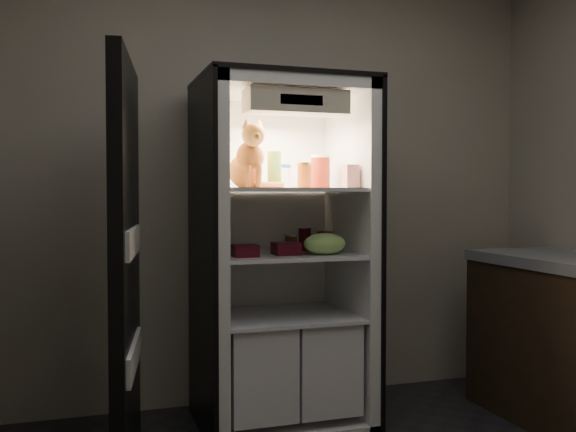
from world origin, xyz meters
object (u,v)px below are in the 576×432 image
object	(u,v)px
cream_carton	(351,176)
condiment_jar	(291,243)
refrigerator	(280,279)
soda_can_b	(322,241)
tabby_cat	(248,162)
pepper_jar	(320,172)
parmesan_shaker	(274,170)
berry_box_left	(245,251)
berry_box_right	(286,249)
soda_can_c	(327,242)
salsa_jar	(304,175)
mayo_tub	(282,176)
soda_can_a	(305,239)
grape_bag	(325,244)

from	to	relation	value
cream_carton	condiment_jar	bearing A→B (deg)	137.31
condiment_jar	refrigerator	bearing A→B (deg)	179.24
soda_can_b	tabby_cat	bearing A→B (deg)	-167.86
pepper_jar	parmesan_shaker	bearing A→B (deg)	-170.39
tabby_cat	parmesan_shaker	size ratio (longest dim) A/B	1.81
soda_can_b	berry_box_left	bearing A→B (deg)	-158.48
condiment_jar	berry_box_right	distance (m)	0.19
pepper_jar	berry_box_left	xyz separation A→B (m)	(-0.49, -0.20, -0.41)
pepper_jar	cream_carton	xyz separation A→B (m)	(0.08, -0.24, -0.03)
soda_can_c	condiment_jar	world-z (taller)	soda_can_c
berry_box_left	cream_carton	bearing A→B (deg)	-3.34
tabby_cat	soda_can_c	size ratio (longest dim) A/B	2.83
salsa_jar	soda_can_c	distance (m)	0.37
parmesan_shaker	soda_can_c	distance (m)	0.48
mayo_tub	salsa_jar	world-z (taller)	salsa_jar
cream_carton	soda_can_a	xyz separation A→B (m)	(-0.16, 0.26, -0.35)
cream_carton	soda_can_c	world-z (taller)	cream_carton
cream_carton	tabby_cat	bearing A→B (deg)	165.88
refrigerator	cream_carton	bearing A→B (deg)	-36.30
refrigerator	parmesan_shaker	xyz separation A→B (m)	(-0.05, -0.05, 0.60)
salsa_jar	condiment_jar	xyz separation A→B (m)	(-0.04, 0.11, -0.37)
refrigerator	grape_bag	distance (m)	0.35
cream_carton	berry_box_left	world-z (taller)	cream_carton
soda_can_c	grape_bag	bearing A→B (deg)	-120.57
salsa_jar	grape_bag	world-z (taller)	salsa_jar
refrigerator	mayo_tub	xyz separation A→B (m)	(0.05, 0.11, 0.57)
mayo_tub	parmesan_shaker	bearing A→B (deg)	-121.41
salsa_jar	pepper_jar	distance (m)	0.17
condiment_jar	berry_box_left	world-z (taller)	condiment_jar
cream_carton	soda_can_c	size ratio (longest dim) A/B	0.97
tabby_cat	grape_bag	distance (m)	0.58
parmesan_shaker	soda_can_b	bearing A→B (deg)	8.02
tabby_cat	berry_box_left	world-z (taller)	tabby_cat
tabby_cat	berry_box_right	xyz separation A→B (m)	(0.19, -0.06, -0.45)
berry_box_left	soda_can_b	bearing A→B (deg)	21.52
tabby_cat	cream_carton	size ratio (longest dim) A/B	2.90
refrigerator	cream_carton	xyz separation A→B (m)	(0.32, -0.23, 0.56)
mayo_tub	berry_box_right	bearing A→B (deg)	-103.66
grape_bag	berry_box_left	xyz separation A→B (m)	(-0.43, 0.01, -0.03)
salsa_jar	soda_can_b	world-z (taller)	salsa_jar
mayo_tub	cream_carton	size ratio (longest dim) A/B	1.09
berry_box_left	berry_box_right	bearing A→B (deg)	8.39
tabby_cat	condiment_jar	bearing A→B (deg)	19.29
soda_can_a	soda_can_c	world-z (taller)	soda_can_a
tabby_cat	salsa_jar	world-z (taller)	tabby_cat
tabby_cat	soda_can_b	size ratio (longest dim) A/B	3.14
cream_carton	parmesan_shaker	bearing A→B (deg)	152.76
refrigerator	berry_box_left	world-z (taller)	refrigerator
pepper_jar	soda_can_b	distance (m)	0.39
soda_can_c	condiment_jar	distance (m)	0.21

